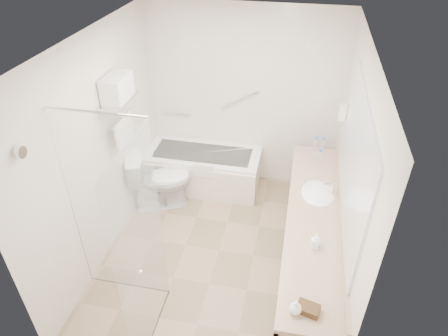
% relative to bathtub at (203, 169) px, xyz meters
% --- Properties ---
extents(floor, '(3.20, 3.20, 0.00)m').
position_rel_bathtub_xyz_m(floor, '(0.50, -1.24, -0.28)').
color(floor, '#9F8062').
rests_on(floor, ground).
extents(ceiling, '(2.60, 3.20, 0.10)m').
position_rel_bathtub_xyz_m(ceiling, '(0.50, -1.24, 2.22)').
color(ceiling, white).
rests_on(ceiling, wall_back).
extents(wall_back, '(2.60, 0.10, 2.50)m').
position_rel_bathtub_xyz_m(wall_back, '(0.50, 0.36, 0.97)').
color(wall_back, beige).
rests_on(wall_back, ground).
extents(wall_front, '(2.60, 0.10, 2.50)m').
position_rel_bathtub_xyz_m(wall_front, '(0.50, -2.84, 0.97)').
color(wall_front, beige).
rests_on(wall_front, ground).
extents(wall_left, '(0.10, 3.20, 2.50)m').
position_rel_bathtub_xyz_m(wall_left, '(-0.80, -1.24, 0.97)').
color(wall_left, beige).
rests_on(wall_left, ground).
extents(wall_right, '(0.10, 3.20, 2.50)m').
position_rel_bathtub_xyz_m(wall_right, '(1.80, -1.24, 0.97)').
color(wall_right, beige).
rests_on(wall_right, ground).
extents(bathtub, '(1.60, 0.73, 0.59)m').
position_rel_bathtub_xyz_m(bathtub, '(0.00, 0.00, 0.00)').
color(bathtub, white).
rests_on(bathtub, floor).
extents(grab_bar_short, '(0.40, 0.03, 0.03)m').
position_rel_bathtub_xyz_m(grab_bar_short, '(-0.45, 0.32, 0.67)').
color(grab_bar_short, silver).
rests_on(grab_bar_short, wall_back).
extents(grab_bar_long, '(0.53, 0.03, 0.33)m').
position_rel_bathtub_xyz_m(grab_bar_long, '(0.45, 0.32, 0.97)').
color(grab_bar_long, silver).
rests_on(grab_bar_long, wall_back).
extents(shower_enclosure, '(0.96, 0.91, 2.11)m').
position_rel_bathtub_xyz_m(shower_enclosure, '(-0.13, -2.16, 0.79)').
color(shower_enclosure, silver).
rests_on(shower_enclosure, floor).
extents(towel_shelf, '(0.24, 0.55, 0.81)m').
position_rel_bathtub_xyz_m(towel_shelf, '(-0.67, -0.89, 1.48)').
color(towel_shelf, silver).
rests_on(towel_shelf, wall_left).
extents(vanity_counter, '(0.55, 2.70, 0.95)m').
position_rel_bathtub_xyz_m(vanity_counter, '(1.52, -1.39, 0.36)').
color(vanity_counter, tan).
rests_on(vanity_counter, floor).
extents(sink, '(0.40, 0.52, 0.14)m').
position_rel_bathtub_xyz_m(sink, '(1.55, -0.99, 0.54)').
color(sink, white).
rests_on(sink, vanity_counter).
extents(faucet, '(0.03, 0.03, 0.14)m').
position_rel_bathtub_xyz_m(faucet, '(1.70, -0.99, 0.65)').
color(faucet, silver).
rests_on(faucet, vanity_counter).
extents(mirror, '(0.02, 2.00, 1.20)m').
position_rel_bathtub_xyz_m(mirror, '(1.79, -1.39, 1.27)').
color(mirror, silver).
rests_on(mirror, wall_right).
extents(hairdryer_unit, '(0.08, 0.10, 0.18)m').
position_rel_bathtub_xyz_m(hairdryer_unit, '(1.75, -0.19, 1.17)').
color(hairdryer_unit, white).
rests_on(hairdryer_unit, wall_right).
extents(toilet, '(0.94, 0.74, 0.81)m').
position_rel_bathtub_xyz_m(toilet, '(-0.45, -0.54, 0.13)').
color(toilet, white).
rests_on(toilet, floor).
extents(amenity_basket, '(0.20, 0.16, 0.06)m').
position_rel_bathtub_xyz_m(amenity_basket, '(1.49, -2.52, 0.60)').
color(amenity_basket, '#4B331B').
rests_on(amenity_basket, vanity_counter).
extents(soap_bottle_a, '(0.08, 0.16, 0.07)m').
position_rel_bathtub_xyz_m(soap_bottle_a, '(1.53, -1.82, 0.61)').
color(soap_bottle_a, white).
rests_on(soap_bottle_a, vanity_counter).
extents(soap_bottle_b, '(0.14, 0.15, 0.10)m').
position_rel_bathtub_xyz_m(soap_bottle_b, '(1.39, -2.55, 0.62)').
color(soap_bottle_b, white).
rests_on(soap_bottle_b, vanity_counter).
extents(water_bottle_left, '(0.06, 0.06, 0.21)m').
position_rel_bathtub_xyz_m(water_bottle_left, '(1.55, -0.41, 0.67)').
color(water_bottle_left, silver).
rests_on(water_bottle_left, vanity_counter).
extents(water_bottle_mid, '(0.06, 0.06, 0.21)m').
position_rel_bathtub_xyz_m(water_bottle_mid, '(1.50, -0.14, 0.67)').
color(water_bottle_mid, silver).
rests_on(water_bottle_mid, vanity_counter).
extents(water_bottle_right, '(0.07, 0.07, 0.21)m').
position_rel_bathtub_xyz_m(water_bottle_right, '(1.59, -0.14, 0.67)').
color(water_bottle_right, silver).
rests_on(water_bottle_right, vanity_counter).
extents(drinking_glass_near, '(0.09, 0.09, 0.10)m').
position_rel_bathtub_xyz_m(drinking_glass_near, '(1.50, -0.31, 0.63)').
color(drinking_glass_near, silver).
rests_on(drinking_glass_near, vanity_counter).
extents(drinking_glass_far, '(0.07, 0.07, 0.09)m').
position_rel_bathtub_xyz_m(drinking_glass_far, '(1.43, -0.96, 0.62)').
color(drinking_glass_far, silver).
rests_on(drinking_glass_far, vanity_counter).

